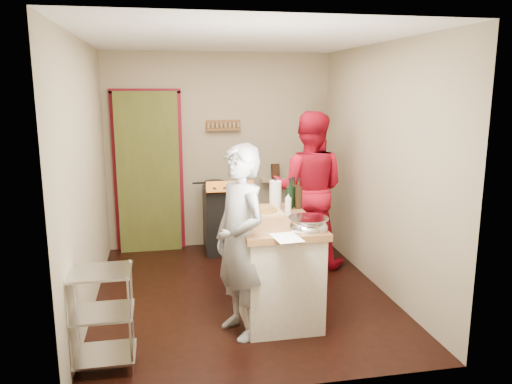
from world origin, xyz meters
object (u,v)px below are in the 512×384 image
person_stripe (240,242)px  person_red (309,189)px  stove (227,218)px  island (274,263)px  wire_shelving (102,314)px

person_stripe → person_red: 1.96m
person_stripe → person_red: bearing=122.8°
stove → person_red: size_ratio=0.54×
person_red → island: bearing=83.7°
person_red → wire_shelving: bearing=64.7°
wire_shelving → island: island is taller
island → person_stripe: (-0.39, -0.38, 0.35)m
person_stripe → stove: bearing=152.1°
island → person_stripe: size_ratio=0.83×
wire_shelving → stove: bearing=63.1°
stove → wire_shelving: bearing=-116.9°
wire_shelving → person_red: (2.23, 1.95, 0.50)m
wire_shelving → person_stripe: (1.13, 0.34, 0.40)m
stove → island: (0.20, -1.90, 0.04)m
stove → person_stripe: bearing=-94.9°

